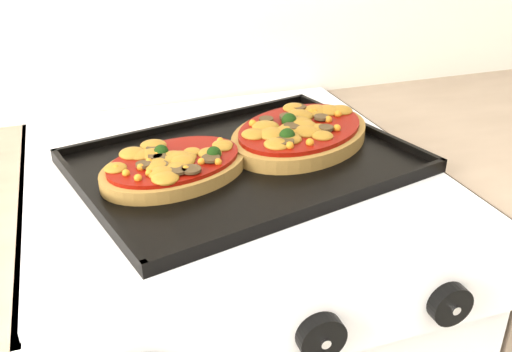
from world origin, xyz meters
name	(u,v)px	position (x,y,z in m)	size (l,w,h in m)	color
control_panel	(309,326)	(-0.01, 1.39, 0.85)	(0.60, 0.02, 0.09)	white
knob_center	(321,337)	(-0.01, 1.37, 0.85)	(0.05, 0.05, 0.02)	black
knob_right	(450,304)	(0.16, 1.37, 0.85)	(0.05, 0.05, 0.02)	black
baking_tray	(245,160)	(0.01, 1.68, 0.92)	(0.48, 0.35, 0.02)	black
pizza_left	(175,164)	(-0.10, 1.67, 0.94)	(0.22, 0.15, 0.03)	#A27B38
pizza_right	(300,132)	(0.12, 1.72, 0.94)	(0.26, 0.18, 0.04)	#A27B38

